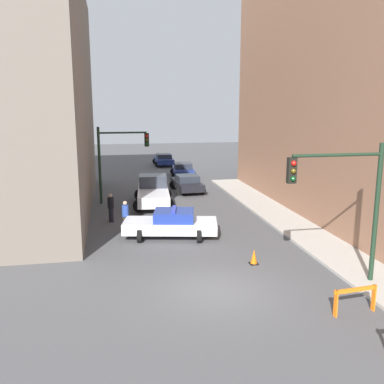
% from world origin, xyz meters
% --- Properties ---
extents(ground_plane, '(120.00, 120.00, 0.00)m').
position_xyz_m(ground_plane, '(0.00, 0.00, 0.00)').
color(ground_plane, '#4C4C4F').
extents(sidewalk_right, '(2.40, 44.00, 0.12)m').
position_xyz_m(sidewalk_right, '(6.20, 0.00, 0.06)').
color(sidewalk_right, '#B2ADA3').
rests_on(sidewalk_right, ground_plane).
extents(traffic_light_near, '(3.64, 0.35, 5.20)m').
position_xyz_m(traffic_light_near, '(4.73, -0.41, 3.53)').
color(traffic_light_near, black).
rests_on(traffic_light_near, sidewalk_right).
extents(traffic_light_far, '(3.44, 0.35, 5.20)m').
position_xyz_m(traffic_light_far, '(-3.30, 15.04, 3.40)').
color(traffic_light_far, black).
rests_on(traffic_light_far, ground_plane).
extents(police_car, '(4.98, 2.94, 1.52)m').
position_xyz_m(police_car, '(-0.74, 6.64, 0.72)').
color(police_car, white).
rests_on(police_car, ground_plane).
extents(white_truck, '(2.94, 5.55, 1.90)m').
position_xyz_m(white_truck, '(-0.92, 14.04, 0.91)').
color(white_truck, silver).
rests_on(white_truck, ground_plane).
extents(parked_car_near, '(2.41, 4.38, 1.31)m').
position_xyz_m(parked_car_near, '(2.10, 17.96, 0.67)').
color(parked_car_near, black).
rests_on(parked_car_near, ground_plane).
extents(parked_car_mid, '(2.52, 4.44, 1.31)m').
position_xyz_m(parked_car_mid, '(2.95, 24.86, 0.67)').
color(parked_car_mid, navy).
rests_on(parked_car_mid, ground_plane).
extents(parked_car_far, '(2.29, 4.31, 1.31)m').
position_xyz_m(parked_car_far, '(2.12, 32.73, 0.67)').
color(parked_car_far, navy).
rests_on(parked_car_far, ground_plane).
extents(pedestrian_crossing, '(0.48, 0.48, 1.66)m').
position_xyz_m(pedestrian_crossing, '(-2.99, 8.12, 0.86)').
color(pedestrian_crossing, '#382D23').
rests_on(pedestrian_crossing, ground_plane).
extents(pedestrian_corner, '(0.51, 0.51, 1.66)m').
position_xyz_m(pedestrian_corner, '(-3.74, 10.18, 0.86)').
color(pedestrian_corner, black).
rests_on(pedestrian_corner, ground_plane).
extents(barrier_mid, '(1.60, 0.31, 0.90)m').
position_xyz_m(barrier_mid, '(3.94, -2.54, 0.62)').
color(barrier_mid, orange).
rests_on(barrier_mid, ground_plane).
extents(traffic_cone, '(0.36, 0.36, 0.66)m').
position_xyz_m(traffic_cone, '(2.17, 2.27, 0.32)').
color(traffic_cone, black).
rests_on(traffic_cone, ground_plane).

